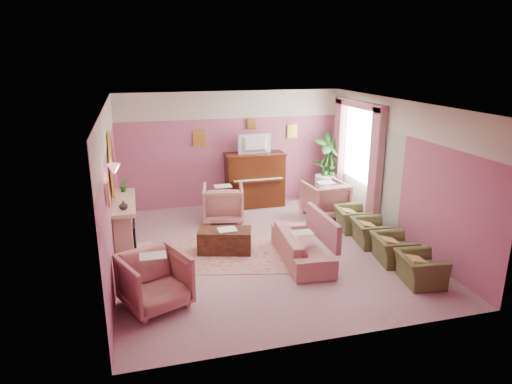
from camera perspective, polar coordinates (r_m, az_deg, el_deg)
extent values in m
cube|color=#A37B83|center=(8.91, 1.17, -7.23)|extent=(5.50, 6.00, 0.01)
cube|color=white|center=(8.17, 1.28, 10.99)|extent=(5.50, 6.00, 0.01)
cube|color=#7F4C70|center=(11.27, -3.05, 5.39)|extent=(5.50, 0.02, 2.80)
cube|color=#7F4C70|center=(5.77, 9.59, -6.18)|extent=(5.50, 0.02, 2.80)
cube|color=#7F4C70|center=(8.13, -17.73, 0.09)|extent=(0.02, 6.00, 2.80)
cube|color=#7F4C70|center=(9.55, 17.29, 2.55)|extent=(0.02, 6.00, 2.80)
cube|color=beige|center=(11.09, -3.12, 10.83)|extent=(5.50, 0.01, 0.65)
cube|color=#A8B09E|center=(10.71, 13.44, 2.55)|extent=(0.01, 3.00, 2.15)
cube|color=#C7AB8D|center=(8.59, -16.11, -4.90)|extent=(0.30, 1.40, 1.10)
cube|color=black|center=(8.64, -15.37, -5.77)|extent=(0.18, 0.72, 0.68)
cube|color=#EC1A00|center=(8.71, -15.01, -6.85)|extent=(0.06, 0.54, 0.10)
cube|color=#C7AB8D|center=(8.40, -16.22, -1.26)|extent=(0.40, 1.55, 0.07)
cube|color=#C7AB8D|center=(8.79, -14.51, -8.06)|extent=(0.55, 1.50, 0.02)
ellipsoid|color=gold|center=(8.22, -17.58, 3.17)|extent=(0.04, 0.72, 1.20)
ellipsoid|color=silver|center=(8.22, -17.40, 3.19)|extent=(0.01, 0.60, 1.06)
cone|color=#EC9583|center=(7.16, -17.34, 2.72)|extent=(0.20, 0.20, 0.16)
cube|color=#3C190A|center=(11.25, -0.16, 1.47)|extent=(1.40, 0.60, 1.30)
cube|color=#3C190A|center=(10.91, 0.32, 1.36)|extent=(1.30, 0.12, 0.06)
cube|color=white|center=(10.90, 0.32, 1.56)|extent=(1.20, 0.08, 0.02)
cube|color=#3C190A|center=(11.09, -0.16, 4.76)|extent=(1.45, 0.65, 0.04)
imported|color=black|center=(10.99, -0.09, 6.19)|extent=(0.80, 0.12, 0.48)
cube|color=gold|center=(11.03, -7.12, 6.73)|extent=(0.30, 0.03, 0.38)
cube|color=gold|center=(11.58, 4.56, 7.58)|extent=(0.26, 0.03, 0.34)
cube|color=gold|center=(11.24, -0.53, 8.49)|extent=(0.22, 0.03, 0.26)
cube|color=gold|center=(6.89, -17.98, -0.12)|extent=(0.03, 0.28, 0.36)
cube|color=beige|center=(10.77, 12.87, 6.09)|extent=(0.03, 1.40, 1.80)
cube|color=#A05D6A|center=(10.03, 14.73, 2.84)|extent=(0.16, 0.34, 2.60)
cube|color=#A05D6A|center=(11.62, 10.31, 4.99)|extent=(0.16, 0.34, 2.60)
cube|color=#A05D6A|center=(10.62, 12.79, 10.64)|extent=(0.16, 2.20, 0.16)
imported|color=#255D20|center=(8.88, -16.21, 0.85)|extent=(0.16, 0.16, 0.28)
imported|color=beige|center=(7.89, -16.25, -1.59)|extent=(0.16, 0.16, 0.16)
cube|color=tan|center=(8.77, -2.71, -7.60)|extent=(2.85, 2.33, 0.01)
cube|color=#391E11|center=(8.76, -3.92, -6.11)|extent=(1.10, 0.75, 0.45)
cube|color=white|center=(8.68, -3.63, -4.68)|extent=(0.35, 0.28, 0.01)
imported|color=#B0736D|center=(8.40, 5.76, -6.06)|extent=(0.62, 1.86, 0.75)
cube|color=#A05D6A|center=(8.46, 8.35, -4.36)|extent=(0.09, 1.41, 0.52)
imported|color=#B0736D|center=(10.28, -4.13, -1.17)|extent=(0.88, 0.88, 0.92)
imported|color=#B0736D|center=(10.66, 8.64, -0.67)|extent=(0.88, 0.88, 0.92)
imported|color=#B0736D|center=(7.02, -12.56, -10.46)|extent=(0.88, 0.88, 0.92)
imported|color=#545C31|center=(8.03, 19.84, -8.50)|extent=(0.54, 0.77, 0.66)
imported|color=#545C31|center=(8.65, 16.80, -6.35)|extent=(0.54, 0.77, 0.66)
imported|color=#545C31|center=(9.30, 14.19, -4.49)|extent=(0.54, 0.77, 0.66)
imported|color=#545C31|center=(9.97, 11.94, -2.86)|extent=(0.54, 0.77, 0.66)
cylinder|color=silver|center=(11.74, 8.60, 0.41)|extent=(0.52, 0.52, 0.70)
imported|color=#255D20|center=(11.60, 8.71, 2.88)|extent=(0.30, 0.30, 0.34)
imported|color=#255D20|center=(11.57, 9.45, 2.65)|extent=(0.16, 0.16, 0.28)
cylinder|color=#9C5B32|center=(11.88, 8.92, -0.31)|extent=(0.34, 0.34, 0.34)
imported|color=#255D20|center=(11.65, 9.12, 3.88)|extent=(0.76, 0.76, 1.44)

